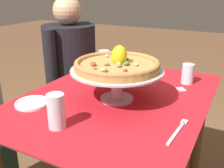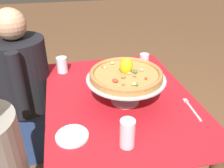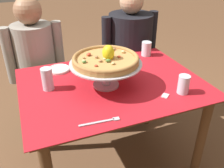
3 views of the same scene
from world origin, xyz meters
The scene contains 12 objects.
ground_plane centered at (0.00, 0.00, 0.00)m, with size 14.00×14.00×0.00m, color brown.
dining_table centered at (0.00, 0.00, 0.61)m, with size 1.14×0.86×0.72m.
pizza_stand centered at (-0.05, -0.02, 0.84)m, with size 0.44×0.44×0.16m.
pizza centered at (-0.05, -0.02, 0.90)m, with size 0.40×0.40×0.11m.
water_glass_back_right centered at (0.42, 0.32, 0.77)m, with size 0.08×0.08×0.11m.
water_glass_front_right centered at (0.34, -0.27, 0.77)m, with size 0.07×0.07×0.11m.
water_glass_side_left centered at (-0.39, 0.07, 0.78)m, with size 0.07×0.07×0.14m.
side_plate centered at (-0.28, 0.30, 0.73)m, with size 0.16×0.16×0.02m.
dinner_fork centered at (-0.20, -0.36, 0.72)m, with size 0.21×0.03×0.01m.
sugar_packet centered at (0.23, -0.26, 0.72)m, with size 0.05×0.04×0.01m, color beige.
diner_left centered at (-0.41, 0.65, 0.55)m, with size 0.46×0.34×1.17m.
diner_right centered at (0.41, 0.60, 0.59)m, with size 0.54×0.41×1.18m.
Camera 3 is at (-0.50, -1.27, 1.48)m, focal length 39.22 mm.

